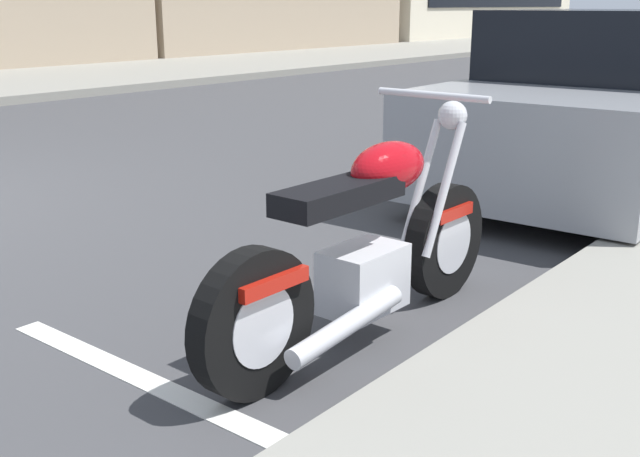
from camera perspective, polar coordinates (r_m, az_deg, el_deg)
name	(u,v)px	position (r m, az deg, el deg)	size (l,w,h in m)	color
sidewalk_far_curb	(239,65)	(19.56, -6.01, 11.95)	(120.00, 5.00, 0.14)	gray
parking_stall_stripe	(176,394)	(3.22, -10.58, -11.93)	(0.12, 2.20, 0.01)	silver
parked_motorcycle	(367,251)	(3.54, 3.52, -1.67)	(2.05, 0.62, 1.10)	black
parked_car_behind_motorcycle	(613,105)	(7.15, 20.84, 8.54)	(4.61, 1.95, 1.46)	gray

